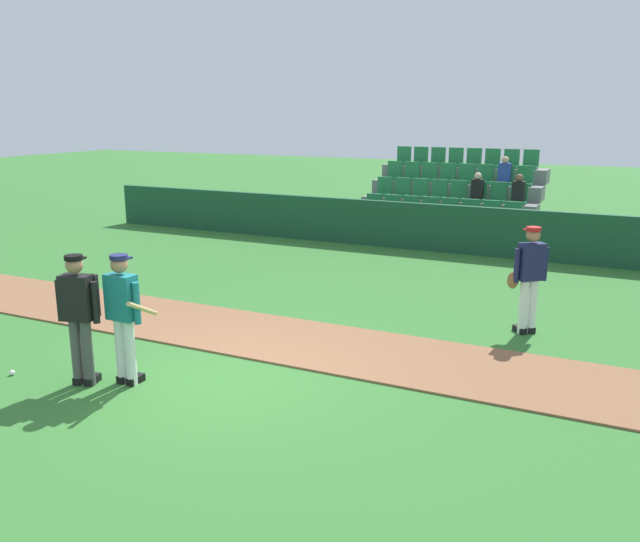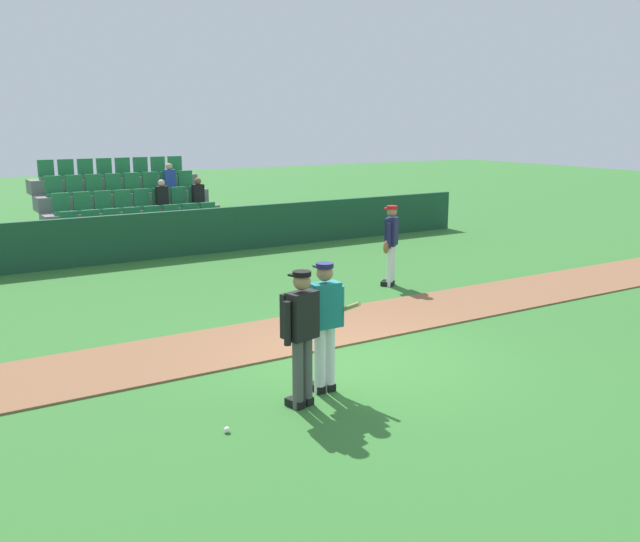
# 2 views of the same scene
# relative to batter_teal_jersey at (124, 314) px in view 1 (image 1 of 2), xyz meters

# --- Properties ---
(ground_plane) EXTENTS (80.00, 80.00, 0.00)m
(ground_plane) POSITION_rel_batter_teal_jersey_xyz_m (1.10, 0.71, -0.97)
(ground_plane) COLOR #33702D
(infield_dirt_path) EXTENTS (28.00, 1.96, 0.03)m
(infield_dirt_path) POSITION_rel_batter_teal_jersey_xyz_m (1.10, 2.41, -0.95)
(infield_dirt_path) COLOR brown
(infield_dirt_path) RESTS_ON ground
(dugout_fence) EXTENTS (20.00, 0.16, 1.22)m
(dugout_fence) POSITION_rel_batter_teal_jersey_xyz_m (1.10, 10.04, -0.36)
(dugout_fence) COLOR #19472D
(dugout_fence) RESTS_ON ground
(stadium_bleachers) EXTENTS (5.00, 3.80, 2.45)m
(stadium_bleachers) POSITION_rel_batter_teal_jersey_xyz_m (1.12, 12.34, -0.23)
(stadium_bleachers) COLOR slate
(stadium_bleachers) RESTS_ON ground
(batter_teal_jersey) EXTENTS (0.69, 0.78, 1.76)m
(batter_teal_jersey) POSITION_rel_batter_teal_jersey_xyz_m (0.00, 0.00, 0.00)
(batter_teal_jersey) COLOR white
(batter_teal_jersey) RESTS_ON ground
(umpire_home_plate) EXTENTS (0.57, 0.38, 1.76)m
(umpire_home_plate) POSITION_rel_batter_teal_jersey_xyz_m (-0.51, -0.25, 0.03)
(umpire_home_plate) COLOR #4C4C4C
(umpire_home_plate) RESTS_ON ground
(runner_navy_jersey) EXTENTS (0.59, 0.48, 1.76)m
(runner_navy_jersey) POSITION_rel_batter_teal_jersey_xyz_m (4.44, 4.40, -0.01)
(runner_navy_jersey) COLOR white
(runner_navy_jersey) RESTS_ON ground
(baseball) EXTENTS (0.07, 0.07, 0.07)m
(baseball) POSITION_rel_batter_teal_jersey_xyz_m (-1.64, -0.47, -0.93)
(baseball) COLOR white
(baseball) RESTS_ON ground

